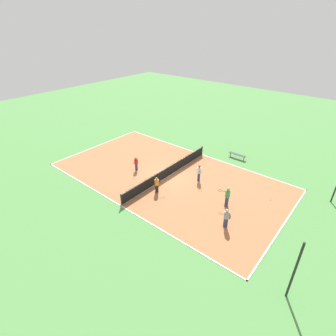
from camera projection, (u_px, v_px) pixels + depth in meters
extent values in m
plane|color=#518E47|center=(168.00, 176.00, 24.68)|extent=(80.00, 80.00, 0.00)
cube|color=#AD6B42|center=(168.00, 176.00, 24.67)|extent=(11.82, 21.48, 0.02)
cube|color=white|center=(202.00, 155.00, 28.58)|extent=(0.10, 21.48, 0.00)
cube|color=white|center=(121.00, 206.00, 20.75)|extent=(0.10, 21.48, 0.00)
cube|color=white|center=(98.00, 146.00, 30.60)|extent=(11.82, 0.10, 0.00)
cube|color=white|center=(283.00, 226.00, 18.73)|extent=(11.82, 0.10, 0.00)
cube|color=white|center=(168.00, 176.00, 24.67)|extent=(11.82, 0.10, 0.00)
cylinder|color=black|center=(202.00, 151.00, 28.25)|extent=(0.10, 0.10, 1.06)
cylinder|color=black|center=(121.00, 200.00, 20.55)|extent=(0.10, 0.10, 1.06)
cube|color=black|center=(168.00, 171.00, 24.42)|extent=(11.52, 0.03, 1.01)
cube|color=white|center=(168.00, 167.00, 24.18)|extent=(11.52, 0.04, 0.06)
cube|color=#333338|center=(237.00, 154.00, 27.70)|extent=(0.36, 1.87, 0.04)
cylinder|color=#4C4C51|center=(230.00, 154.00, 28.25)|extent=(0.08, 0.08, 0.41)
cylinder|color=#4C4C51|center=(244.00, 159.00, 27.38)|extent=(0.08, 0.08, 0.41)
cube|color=navy|center=(136.00, 167.00, 25.54)|extent=(0.32, 0.31, 0.69)
cylinder|color=red|center=(136.00, 161.00, 25.25)|extent=(0.50, 0.50, 0.48)
sphere|color=#A87A56|center=(136.00, 158.00, 25.08)|extent=(0.21, 0.21, 0.21)
cylinder|color=#262626|center=(135.00, 162.00, 24.92)|extent=(0.25, 0.18, 0.03)
torus|color=black|center=(135.00, 163.00, 24.67)|extent=(0.42, 0.42, 0.02)
cube|color=navy|center=(226.00, 222.00, 18.49)|extent=(0.32, 0.32, 0.77)
cylinder|color=gray|center=(227.00, 215.00, 18.16)|extent=(0.51, 0.51, 0.54)
sphere|color=beige|center=(227.00, 211.00, 17.97)|extent=(0.23, 0.23, 0.23)
cube|color=navy|center=(227.00, 201.00, 20.51)|extent=(0.27, 0.30, 0.87)
cylinder|color=green|center=(228.00, 194.00, 20.14)|extent=(0.45, 0.45, 0.61)
sphere|color=tan|center=(228.00, 189.00, 19.93)|extent=(0.26, 0.26, 0.26)
cylinder|color=#262626|center=(224.00, 191.00, 20.17)|extent=(0.11, 0.28, 0.03)
torus|color=black|center=(220.00, 190.00, 20.27)|extent=(0.38, 0.38, 0.02)
cube|color=navy|center=(199.00, 177.00, 23.84)|extent=(0.32, 0.32, 0.79)
cylinder|color=white|center=(199.00, 170.00, 23.51)|extent=(0.51, 0.51, 0.55)
sphere|color=brown|center=(199.00, 166.00, 23.31)|extent=(0.24, 0.24, 0.24)
cylinder|color=#262626|center=(200.00, 171.00, 23.16)|extent=(0.23, 0.21, 0.03)
torus|color=black|center=(200.00, 172.00, 22.92)|extent=(0.43, 0.43, 0.02)
cube|color=black|center=(157.00, 188.00, 22.24)|extent=(0.32, 0.31, 0.72)
cylinder|color=orange|center=(157.00, 182.00, 21.94)|extent=(0.51, 0.51, 0.50)
sphere|color=#A87A56|center=(157.00, 179.00, 21.76)|extent=(0.22, 0.22, 0.22)
cylinder|color=#262626|center=(160.00, 181.00, 21.94)|extent=(0.24, 0.20, 0.03)
torus|color=black|center=(164.00, 180.00, 21.99)|extent=(0.43, 0.43, 0.02)
sphere|color=#CCE033|center=(270.00, 200.00, 21.40)|extent=(0.07, 0.07, 0.07)
sphere|color=#CCE033|center=(167.00, 190.00, 22.65)|extent=(0.07, 0.07, 0.07)
sphere|color=#CCE033|center=(129.00, 157.00, 27.93)|extent=(0.07, 0.07, 0.07)
sphere|color=#CCE033|center=(133.00, 155.00, 28.45)|extent=(0.07, 0.07, 0.07)
cylinder|color=black|center=(295.00, 271.00, 13.06)|extent=(0.12, 0.12, 3.89)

